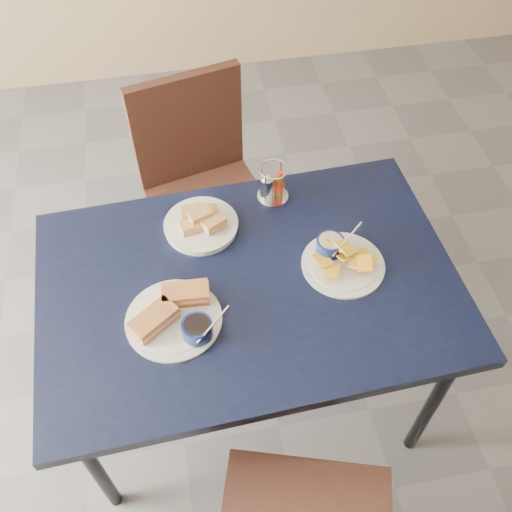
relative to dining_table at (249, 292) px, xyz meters
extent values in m
plane|color=#54545A|center=(0.08, -0.19, -0.69)|extent=(6.00, 6.00, 0.00)
cube|color=black|center=(0.00, 0.00, 0.04)|extent=(1.34, 0.92, 0.04)
cylinder|color=black|center=(-0.56, -0.35, -0.33)|extent=(0.04, 0.04, 0.71)
cylinder|color=black|center=(0.56, -0.35, -0.33)|extent=(0.04, 0.04, 0.71)
cylinder|color=black|center=(-0.56, 0.35, -0.33)|extent=(0.04, 0.04, 0.71)
cylinder|color=black|center=(0.56, 0.35, -0.33)|extent=(0.04, 0.04, 0.71)
cylinder|color=black|center=(0.22, -0.53, -0.46)|extent=(0.04, 0.04, 0.46)
cube|color=black|center=(-0.06, 0.62, -0.22)|extent=(0.54, 0.53, 0.04)
cylinder|color=black|center=(-0.24, 0.44, -0.47)|extent=(0.04, 0.04, 0.44)
cylinder|color=black|center=(0.13, 0.44, -0.47)|extent=(0.04, 0.04, 0.44)
cylinder|color=black|center=(-0.24, 0.79, -0.47)|extent=(0.04, 0.04, 0.44)
cylinder|color=black|center=(0.13, 0.79, -0.47)|extent=(0.04, 0.04, 0.44)
cube|color=black|center=(-0.06, 0.81, 0.04)|extent=(0.45, 0.15, 0.48)
cylinder|color=white|center=(-0.24, -0.10, 0.06)|extent=(0.29, 0.29, 0.01)
cylinder|color=white|center=(-0.24, -0.10, 0.07)|extent=(0.24, 0.24, 0.00)
cube|color=#B37540|center=(-0.30, -0.11, 0.09)|extent=(0.15, 0.14, 0.04)
cube|color=#D78D83|center=(-0.30, -0.11, 0.09)|extent=(0.16, 0.15, 0.01)
cube|color=#B37540|center=(-0.20, -0.03, 0.09)|extent=(0.14, 0.08, 0.04)
cube|color=#D78D83|center=(-0.20, -0.03, 0.09)|extent=(0.15, 0.09, 0.01)
cylinder|color=#0B113C|center=(-0.18, -0.16, 0.10)|extent=(0.09, 0.09, 0.05)
cylinder|color=black|center=(-0.18, -0.16, 0.11)|extent=(0.08, 0.08, 0.01)
cylinder|color=silver|center=(-0.13, -0.18, 0.14)|extent=(0.11, 0.07, 0.08)
cylinder|color=white|center=(0.31, 0.01, 0.06)|extent=(0.27, 0.27, 0.01)
cylinder|color=white|center=(0.31, 0.01, 0.07)|extent=(0.22, 0.22, 0.00)
cube|color=gold|center=(0.26, -0.03, 0.07)|extent=(0.07, 0.07, 0.03)
cube|color=gold|center=(0.31, 0.03, 0.08)|extent=(0.07, 0.08, 0.03)
cube|color=gold|center=(0.24, 0.02, 0.08)|extent=(0.06, 0.07, 0.01)
cube|color=gold|center=(0.36, 0.01, 0.09)|extent=(0.07, 0.06, 0.01)
cube|color=gold|center=(0.34, -0.01, 0.09)|extent=(0.07, 0.08, 0.01)
cube|color=gold|center=(0.29, 0.06, 0.10)|extent=(0.06, 0.08, 0.02)
cube|color=gold|center=(0.37, -0.02, 0.10)|extent=(0.08, 0.06, 0.02)
cube|color=gold|center=(0.29, 0.06, 0.11)|extent=(0.08, 0.08, 0.02)
cube|color=gold|center=(0.35, -0.04, 0.11)|extent=(0.06, 0.07, 0.02)
cube|color=gold|center=(0.32, 0.03, 0.12)|extent=(0.07, 0.08, 0.02)
cylinder|color=#0B113C|center=(0.28, 0.07, 0.10)|extent=(0.09, 0.09, 0.05)
cylinder|color=beige|center=(0.28, 0.07, 0.11)|extent=(0.08, 0.08, 0.01)
cylinder|color=silver|center=(0.32, 0.05, 0.14)|extent=(0.11, 0.07, 0.08)
cylinder|color=white|center=(-0.12, 0.25, 0.07)|extent=(0.24, 0.24, 0.02)
cylinder|color=white|center=(-0.12, 0.25, 0.08)|extent=(0.20, 0.20, 0.00)
cube|color=tan|center=(-0.15, 0.23, 0.10)|extent=(0.08, 0.06, 0.03)
cube|color=tan|center=(-0.10, 0.28, 0.11)|extent=(0.09, 0.07, 0.03)
cube|color=tan|center=(-0.08, 0.22, 0.11)|extent=(0.09, 0.08, 0.03)
cube|color=tan|center=(-0.14, 0.27, 0.12)|extent=(0.08, 0.06, 0.03)
cube|color=tan|center=(-0.12, 0.25, 0.12)|extent=(0.09, 0.07, 0.03)
cylinder|color=silver|center=(0.15, 0.35, 0.06)|extent=(0.11, 0.11, 0.01)
cylinder|color=silver|center=(0.18, 0.38, 0.13)|extent=(0.01, 0.00, 0.13)
cylinder|color=silver|center=(0.11, 0.38, 0.13)|extent=(0.01, 0.00, 0.13)
cylinder|color=silver|center=(0.11, 0.31, 0.13)|extent=(0.01, 0.00, 0.13)
cylinder|color=silver|center=(0.18, 0.31, 0.13)|extent=(0.01, 0.00, 0.13)
torus|color=silver|center=(0.15, 0.35, 0.19)|extent=(0.10, 0.10, 0.00)
cylinder|color=silver|center=(0.13, 0.35, 0.11)|extent=(0.05, 0.05, 0.08)
cone|color=silver|center=(0.13, 0.35, 0.16)|extent=(0.04, 0.04, 0.02)
cylinder|color=brown|center=(0.17, 0.35, 0.11)|extent=(0.03, 0.03, 0.08)
cylinder|color=red|center=(0.17, 0.35, 0.11)|extent=(0.03, 0.03, 0.03)
cylinder|color=red|center=(0.17, 0.35, 0.16)|extent=(0.02, 0.02, 0.02)
camera|label=1|loc=(-0.17, -1.03, 1.50)|focal=40.00mm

